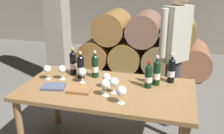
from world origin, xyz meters
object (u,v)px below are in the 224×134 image
(dining_table, at_px, (107,96))
(wine_glass_6, at_px, (107,78))
(wine_glass_3, at_px, (82,72))
(wine_glass_4, at_px, (121,91))
(tasting_notebook, at_px, (54,87))
(wine_bottle_2, at_px, (81,67))
(wine_bottle_3, at_px, (171,70))
(sommelier_presenting, at_px, (175,45))
(wine_glass_0, at_px, (62,69))
(wine_bottle_0, at_px, (95,66))
(wine_bottle_1, at_px, (157,72))
(wine_bottle_4, at_px, (148,76))
(wine_glass_2, at_px, (47,69))
(wine_glass_5, at_px, (105,84))
(wine_glass_1, at_px, (114,82))
(leather_ledger, at_px, (80,90))
(wine_bottle_5, at_px, (73,63))

(dining_table, relative_size, wine_glass_6, 10.97)
(wine_glass_3, xyz_separation_m, wine_glass_4, (0.49, -0.34, 0.00))
(wine_glass_6, xyz_separation_m, tasting_notebook, (-0.51, -0.13, -0.10))
(wine_bottle_2, relative_size, wine_bottle_3, 0.97)
(tasting_notebook, bearing_deg, dining_table, 4.13)
(tasting_notebook, xyz_separation_m, sommelier_presenting, (1.12, 0.89, 0.27))
(wine_glass_0, relative_size, wine_glass_3, 0.98)
(wine_bottle_0, distance_m, sommelier_presenting, 0.97)
(dining_table, xyz_separation_m, wine_glass_3, (-0.28, 0.07, 0.20))
(dining_table, height_order, wine_bottle_1, wine_bottle_1)
(dining_table, xyz_separation_m, wine_bottle_3, (0.60, 0.31, 0.22))
(wine_bottle_1, height_order, wine_glass_6, wine_bottle_1)
(wine_bottle_2, relative_size, wine_glass_0, 1.89)
(wine_bottle_4, xyz_separation_m, wine_glass_4, (-0.18, -0.39, -0.01))
(wine_glass_2, distance_m, wine_glass_5, 0.74)
(wine_glass_5, relative_size, wine_glass_6, 1.05)
(wine_bottle_0, bearing_deg, wine_glass_1, -48.18)
(wine_glass_1, xyz_separation_m, tasting_notebook, (-0.60, -0.04, -0.10))
(wine_glass_2, bearing_deg, leather_ledger, -23.90)
(wine_glass_4, relative_size, leather_ledger, 0.75)
(dining_table, bearing_deg, wine_bottle_5, 150.00)
(wine_glass_5, bearing_deg, tasting_notebook, 176.84)
(wine_glass_1, distance_m, wine_glass_3, 0.41)
(wine_bottle_2, xyz_separation_m, wine_glass_6, (0.34, -0.19, -0.02))
(wine_glass_2, bearing_deg, wine_glass_4, -20.36)
(wine_glass_1, height_order, wine_glass_6, wine_glass_1)
(wine_glass_1, relative_size, leather_ledger, 0.72)
(wine_glass_0, height_order, wine_glass_3, wine_glass_3)
(leather_ledger, height_order, sommelier_presenting, sommelier_presenting)
(wine_bottle_1, distance_m, wine_bottle_2, 0.80)
(wine_bottle_0, relative_size, wine_bottle_4, 1.07)
(wine_bottle_2, xyz_separation_m, sommelier_presenting, (0.95, 0.57, 0.16))
(wine_bottle_0, xyz_separation_m, tasting_notebook, (-0.30, -0.38, -0.11))
(wine_glass_5, relative_size, leather_ledger, 0.74)
(wine_bottle_3, bearing_deg, leather_ledger, -151.27)
(wine_bottle_3, bearing_deg, dining_table, -152.39)
(wine_bottle_0, relative_size, wine_glass_5, 1.83)
(wine_bottle_4, relative_size, wine_glass_1, 1.76)
(wine_bottle_4, distance_m, wine_glass_4, 0.43)
(wine_bottle_2, xyz_separation_m, wine_glass_1, (0.44, -0.27, -0.02))
(wine_bottle_5, distance_m, wine_glass_3, 0.28)
(wine_glass_4, distance_m, leather_ledger, 0.47)
(wine_bottle_4, height_order, wine_glass_3, wine_bottle_4)
(tasting_notebook, bearing_deg, wine_bottle_4, 5.02)
(wine_glass_6, bearing_deg, dining_table, 105.30)
(wine_bottle_2, height_order, tasting_notebook, wine_bottle_2)
(wine_bottle_1, height_order, wine_glass_4, wine_bottle_1)
(wine_glass_0, distance_m, wine_glass_3, 0.24)
(wine_bottle_1, bearing_deg, wine_bottle_3, 37.19)
(wine_glass_4, bearing_deg, wine_glass_5, 148.30)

